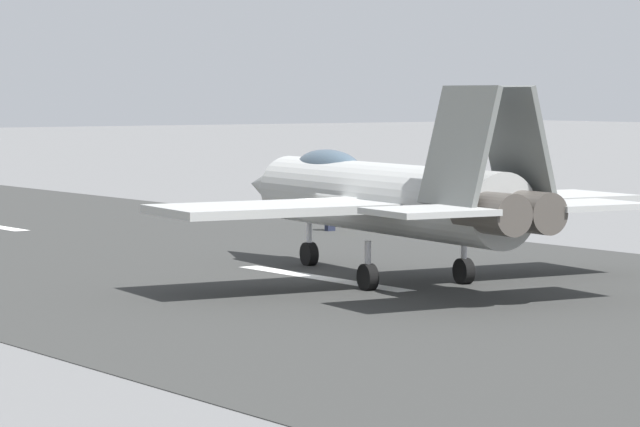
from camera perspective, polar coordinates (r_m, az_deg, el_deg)
The scene contains 5 objects.
ground_plane at distance 47.73m, azimuth 0.31°, elevation -2.35°, with size 400.00×400.00×0.00m, color #606061.
runway_strip at distance 47.72m, azimuth 0.33°, elevation -2.34°, with size 240.00×26.00×0.02m.
fighter_jet at distance 47.33m, azimuth 2.22°, elevation 0.63°, with size 16.85×15.09×5.71m.
crew_person at distance 64.33m, azimuth 0.35°, elevation 0.12°, with size 0.36×0.69×1.71m.
marker_cone_mid at distance 61.20m, azimuth 6.36°, elevation -0.66°, with size 0.44×0.44×0.55m, color orange.
Camera 1 is at (-38.23, 28.04, 5.51)m, focal length 90.75 mm.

